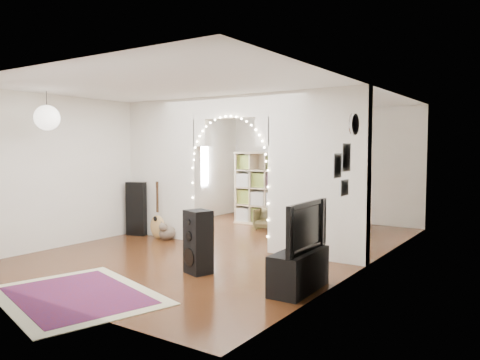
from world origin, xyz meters
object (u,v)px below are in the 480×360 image
Objects in this scene: floor_speaker at (198,242)px; media_console at (299,271)px; bookcase at (269,188)px; dining_table at (287,191)px; dining_chair_right at (310,217)px; acoustic_guitar at (158,217)px; dining_chair_left at (267,219)px.

media_console is (1.55, 0.08, -0.20)m from floor_speaker.
bookcase is 1.15m from dining_table.
media_console is at bearing -58.73° from dining_table.
dining_table is (-2.97, 5.20, 0.43)m from media_console.
media_console is at bearing -46.07° from dining_chair_right.
floor_speaker is 5.48m from dining_table.
bookcase reaches higher than acoustic_guitar.
dining_table is at bearing 160.84° from dining_chair_right.
dining_chair_left is at bearing -68.52° from bookcase.
dining_table is 1.73m from dining_chair_left.
floor_speaker is 0.54× the size of bookcase.
acoustic_guitar is 3.85m from dining_table.
dining_chair_left is at bearing 124.22° from media_console.
media_console is 2.06× the size of dining_chair_left.
dining_chair_left is at bearing 124.50° from floor_speaker.
dining_table is at bearing 88.79° from acoustic_guitar.
dining_chair_right is (-1.91, 4.34, -0.03)m from media_console.
media_console is 2.03× the size of dining_chair_right.
floor_speaker is at bearing -77.17° from bookcase.
floor_speaker is (2.27, -1.53, 0.03)m from acoustic_guitar.
acoustic_guitar is at bearing -103.23° from dining_chair_right.
acoustic_guitar reaches higher than floor_speaker.
floor_speaker is 3.82m from dining_chair_left.
dining_chair_left is (0.38, -1.62, -0.46)m from dining_table.
dining_table is (-0.14, 1.13, -0.16)m from bookcase.
acoustic_guitar reaches higher than dining_chair_right.
bookcase is at bearing -144.09° from dining_chair_right.
acoustic_guitar is 2.83m from bookcase.
bookcase is 1.38× the size of dining_table.
bookcase is (0.97, 2.62, 0.43)m from acoustic_guitar.
media_console is 4.43m from dining_chair_left.
acoustic_guitar is 2.46m from dining_chair_left.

